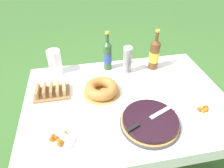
# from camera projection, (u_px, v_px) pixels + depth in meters

# --- Properties ---
(ground_plane) EXTENTS (16.00, 16.00, 0.00)m
(ground_plane) POSITION_uv_depth(u_px,v_px,m) (123.00, 153.00, 1.91)
(ground_plane) COLOR #3D6B2D
(garden_table) EXTENTS (1.47, 1.04, 0.71)m
(garden_table) POSITION_uv_depth(u_px,v_px,m) (126.00, 105.00, 1.51)
(garden_table) COLOR #A87A47
(garden_table) RESTS_ON ground_plane
(tablecloth) EXTENTS (1.48, 1.05, 0.10)m
(tablecloth) POSITION_uv_depth(u_px,v_px,m) (126.00, 100.00, 1.48)
(tablecloth) COLOR white
(tablecloth) RESTS_ON garden_table
(berry_tart) EXTENTS (0.38, 0.38, 0.06)m
(berry_tart) POSITION_uv_depth(u_px,v_px,m) (150.00, 122.00, 1.25)
(berry_tart) COLOR #38383D
(berry_tart) RESTS_ON tablecloth
(serving_knife) EXTENTS (0.35, 0.17, 0.01)m
(serving_knife) POSITION_uv_depth(u_px,v_px,m) (147.00, 120.00, 1.22)
(serving_knife) COLOR silver
(serving_knife) RESTS_ON berry_tart
(bundt_cake) EXTENTS (0.28, 0.28, 0.09)m
(bundt_cake) POSITION_uv_depth(u_px,v_px,m) (101.00, 89.00, 1.49)
(bundt_cake) COLOR tan
(bundt_cake) RESTS_ON tablecloth
(cup_stack) EXTENTS (0.07, 0.07, 0.24)m
(cup_stack) POSITION_uv_depth(u_px,v_px,m) (127.00, 60.00, 1.66)
(cup_stack) COLOR white
(cup_stack) RESTS_ON tablecloth
(cider_bottle_green) EXTENTS (0.07, 0.07, 0.34)m
(cider_bottle_green) POSITION_uv_depth(u_px,v_px,m) (108.00, 55.00, 1.70)
(cider_bottle_green) COLOR #2D562D
(cider_bottle_green) RESTS_ON tablecloth
(cider_bottle_amber) EXTENTS (0.09, 0.09, 0.36)m
(cider_bottle_amber) POSITION_uv_depth(u_px,v_px,m) (154.00, 54.00, 1.70)
(cider_bottle_amber) COLOR brown
(cider_bottle_amber) RESTS_ON tablecloth
(snack_plate_near) EXTENTS (0.23, 0.23, 0.06)m
(snack_plate_near) POSITION_uv_depth(u_px,v_px,m) (204.00, 110.00, 1.36)
(snack_plate_near) COLOR white
(snack_plate_near) RESTS_ON tablecloth
(snack_plate_left) EXTENTS (0.20, 0.20, 0.05)m
(snack_plate_left) POSITION_uv_depth(u_px,v_px,m) (59.00, 139.00, 1.17)
(snack_plate_left) COLOR white
(snack_plate_left) RESTS_ON tablecloth
(paper_towel_roll) EXTENTS (0.11, 0.11, 0.21)m
(paper_towel_roll) POSITION_uv_depth(u_px,v_px,m) (55.00, 62.00, 1.66)
(paper_towel_roll) COLOR white
(paper_towel_roll) RESTS_ON tablecloth
(bread_board) EXTENTS (0.26, 0.18, 0.07)m
(bread_board) POSITION_uv_depth(u_px,v_px,m) (52.00, 91.00, 1.49)
(bread_board) COLOR olive
(bread_board) RESTS_ON tablecloth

